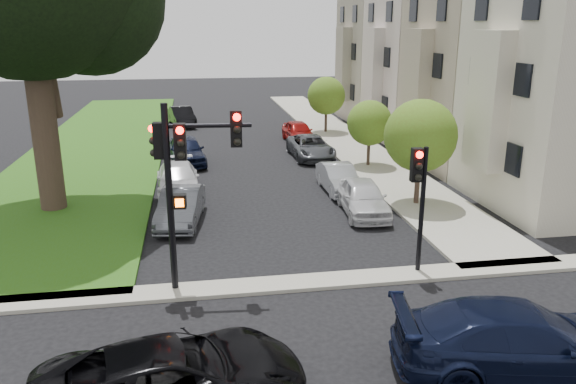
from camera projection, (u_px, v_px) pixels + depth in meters
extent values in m
plane|color=black|center=(319.00, 317.00, 14.88)|extent=(140.00, 140.00, 0.00)
cube|color=#2D5C11|center=(101.00, 144.00, 36.11)|extent=(8.00, 44.00, 0.12)
cube|color=#A49F83|center=(339.00, 136.00, 38.61)|extent=(3.50, 44.00, 0.12)
cube|color=#A49F83|center=(305.00, 282.00, 16.76)|extent=(60.00, 1.00, 0.12)
cube|color=beige|center=(576.00, 87.00, 22.99)|extent=(7.00, 7.40, 10.00)
cube|color=beige|center=(488.00, 101.00, 22.52)|extent=(0.70, 2.20, 5.50)
cube|color=black|center=(497.00, 76.00, 22.29)|extent=(0.08, 3.60, 6.00)
cube|color=#B6AC96|center=(485.00, 72.00, 30.08)|extent=(7.00, 7.40, 10.00)
cube|color=#B6AC96|center=(416.00, 83.00, 29.61)|extent=(0.70, 2.20, 5.50)
cube|color=black|center=(423.00, 63.00, 29.37)|extent=(0.08, 3.60, 6.00)
cube|color=#A8A8A8|center=(429.00, 63.00, 37.16)|extent=(7.00, 7.40, 10.00)
cube|color=#A8A8A8|center=(373.00, 71.00, 36.69)|extent=(0.70, 2.20, 5.50)
cube|color=black|center=(378.00, 56.00, 36.46)|extent=(0.08, 3.60, 6.00)
cube|color=#AAA694|center=(390.00, 57.00, 44.25)|extent=(7.00, 7.40, 10.00)
cube|color=#AAA694|center=(343.00, 64.00, 43.78)|extent=(0.70, 2.20, 5.50)
cube|color=black|center=(347.00, 51.00, 43.54)|extent=(0.08, 3.60, 6.00)
cylinder|color=#3C2E24|center=(44.00, 122.00, 22.40)|extent=(1.03, 1.03, 7.46)
sphere|color=black|center=(89.00, 0.00, 22.27)|extent=(5.97, 5.97, 5.97)
cylinder|color=#3C2E24|center=(417.00, 181.00, 23.79)|extent=(0.22, 0.22, 2.17)
sphere|color=#526A1C|center=(420.00, 136.00, 23.23)|extent=(3.03, 3.03, 3.03)
cylinder|color=#3C2E24|center=(368.00, 151.00, 30.34)|extent=(0.17, 0.17, 1.73)
sphere|color=#526A1C|center=(370.00, 123.00, 29.89)|extent=(2.42, 2.42, 2.42)
cylinder|color=#3C2E24|center=(326.00, 120.00, 39.82)|extent=(0.19, 0.19, 1.90)
sphere|color=#526A1C|center=(326.00, 96.00, 39.33)|extent=(2.66, 2.66, 2.66)
cylinder|color=black|center=(170.00, 202.00, 15.57)|extent=(0.20, 0.20, 5.47)
cylinder|color=black|center=(209.00, 126.00, 15.15)|extent=(2.32, 0.31, 0.13)
cube|color=black|center=(180.00, 142.00, 15.15)|extent=(0.34, 0.30, 1.00)
cube|color=black|center=(236.00, 129.00, 15.30)|extent=(0.34, 0.30, 1.00)
cube|color=black|center=(159.00, 141.00, 15.31)|extent=(0.30, 0.34, 1.00)
sphere|color=#FF0C05|center=(179.00, 131.00, 14.90)|extent=(0.21, 0.21, 0.21)
sphere|color=black|center=(181.00, 155.00, 15.10)|extent=(0.21, 0.21, 0.21)
cube|color=black|center=(180.00, 201.00, 15.62)|extent=(0.39, 0.29, 0.40)
cube|color=#FF5905|center=(179.00, 203.00, 15.48)|extent=(0.23, 0.03, 0.23)
cylinder|color=black|center=(422.00, 212.00, 16.96)|extent=(0.16, 0.16, 4.02)
cube|color=black|center=(417.00, 165.00, 16.50)|extent=(0.33, 0.29, 1.01)
sphere|color=#FF0C05|center=(419.00, 155.00, 16.25)|extent=(0.21, 0.21, 0.21)
imported|color=black|center=(173.00, 379.00, 11.08)|extent=(5.72, 3.43, 1.49)
imported|color=black|center=(521.00, 341.00, 12.29)|extent=(5.88, 3.14, 1.62)
imported|color=silver|center=(363.00, 197.00, 22.80)|extent=(1.98, 4.27, 1.42)
imported|color=#999BA0|center=(339.00, 178.00, 25.89)|extent=(1.39, 3.88, 1.27)
imported|color=#3F4247|center=(311.00, 147.00, 32.44)|extent=(2.27, 4.73, 1.30)
imported|color=maroon|center=(298.00, 132.00, 36.85)|extent=(1.87, 4.13, 1.38)
imported|color=#3F4247|center=(181.00, 207.00, 21.74)|extent=(2.00, 4.31, 1.37)
imported|color=silver|center=(178.00, 179.00, 25.61)|extent=(2.13, 4.73, 1.35)
imported|color=black|center=(186.00, 150.00, 31.04)|extent=(2.36, 4.68, 1.53)
imported|color=black|center=(182.00, 116.00, 42.73)|extent=(2.28, 4.57, 1.44)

